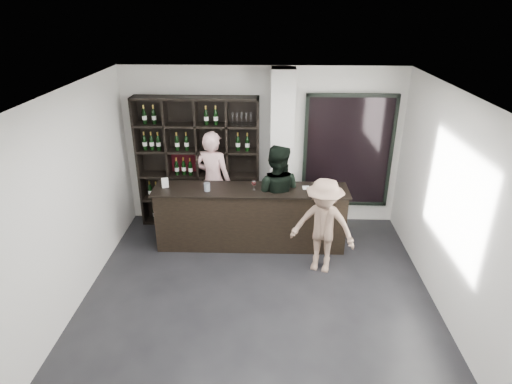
{
  "coord_description": "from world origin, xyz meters",
  "views": [
    {
      "loc": [
        0.14,
        -4.68,
        3.92
      ],
      "look_at": [
        -0.05,
        1.1,
        1.3
      ],
      "focal_mm": 30.0,
      "sensor_mm": 36.0,
      "label": 1
    }
  ],
  "objects_px": {
    "wine_shelf": "(199,163)",
    "tasting_counter": "(251,217)",
    "taster_black": "(276,196)",
    "customer": "(323,226)",
    "taster_pink": "(213,181)"
  },
  "relations": [
    {
      "from": "taster_pink",
      "to": "customer",
      "type": "xyz_separation_m",
      "value": [
        1.84,
        -1.35,
        -0.16
      ]
    },
    {
      "from": "customer",
      "to": "tasting_counter",
      "type": "bearing_deg",
      "value": 166.57
    },
    {
      "from": "taster_pink",
      "to": "customer",
      "type": "bearing_deg",
      "value": 160.26
    },
    {
      "from": "taster_pink",
      "to": "customer",
      "type": "relative_size",
      "value": 1.2
    },
    {
      "from": "tasting_counter",
      "to": "customer",
      "type": "height_order",
      "value": "customer"
    },
    {
      "from": "taster_black",
      "to": "taster_pink",
      "type": "bearing_deg",
      "value": -14.15
    },
    {
      "from": "taster_black",
      "to": "customer",
      "type": "xyz_separation_m",
      "value": [
        0.71,
        -0.8,
        -0.13
      ]
    },
    {
      "from": "wine_shelf",
      "to": "taster_black",
      "type": "distance_m",
      "value": 1.61
    },
    {
      "from": "taster_pink",
      "to": "taster_black",
      "type": "distance_m",
      "value": 1.26
    },
    {
      "from": "taster_black",
      "to": "tasting_counter",
      "type": "bearing_deg",
      "value": 25.09
    },
    {
      "from": "tasting_counter",
      "to": "taster_pink",
      "type": "relative_size",
      "value": 1.74
    },
    {
      "from": "tasting_counter",
      "to": "taster_black",
      "type": "height_order",
      "value": "taster_black"
    },
    {
      "from": "wine_shelf",
      "to": "tasting_counter",
      "type": "bearing_deg",
      "value": -39.64
    },
    {
      "from": "wine_shelf",
      "to": "taster_black",
      "type": "height_order",
      "value": "wine_shelf"
    },
    {
      "from": "tasting_counter",
      "to": "taster_pink",
      "type": "height_order",
      "value": "taster_pink"
    }
  ]
}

